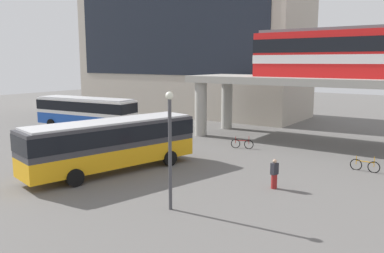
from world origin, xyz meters
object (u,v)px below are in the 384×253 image
(bus_secondary, at_px, (85,110))
(bicycle_red, at_px, (242,144))
(station_building, at_px, (187,40))
(train, at_px, (383,52))
(bus_main, at_px, (112,140))
(bicycle_orange, at_px, (365,166))
(pedestrian_walking_across, at_px, (274,175))

(bus_secondary, bearing_deg, bicycle_red, 4.28)
(station_building, distance_m, train, 27.70)
(station_building, xyz_separation_m, bus_main, (13.14, -26.38, -7.59))
(train, xyz_separation_m, bus_main, (-12.28, -15.60, -5.48))
(bus_main, bearing_deg, bicycle_orange, 35.13)
(pedestrian_walking_across, bearing_deg, bus_main, -164.56)
(bus_secondary, relative_size, bicycle_orange, 6.28)
(station_building, bearing_deg, bicycle_red, -43.66)
(bus_main, relative_size, bicycle_orange, 6.33)
(station_building, relative_size, bicycle_orange, 17.29)
(train, height_order, pedestrian_walking_across, train)
(bicycle_red, bearing_deg, pedestrian_walking_across, -52.53)
(bus_secondary, bearing_deg, pedestrian_walking_across, -16.14)
(bus_secondary, height_order, pedestrian_walking_across, bus_secondary)
(station_building, relative_size, bus_secondary, 2.75)
(station_building, bearing_deg, bicycle_orange, -33.79)
(bicycle_red, bearing_deg, bus_main, -108.15)
(station_building, distance_m, bus_secondary, 18.71)
(bus_secondary, height_order, bicycle_orange, bus_secondary)
(bus_main, xyz_separation_m, bicycle_orange, (12.81, 9.01, -1.63))
(train, height_order, bus_secondary, train)
(bicycle_orange, distance_m, pedestrian_walking_across, 7.19)
(train, bearing_deg, pedestrian_walking_across, -102.01)
(pedestrian_walking_across, bearing_deg, train, 77.99)
(bus_main, relative_size, bus_secondary, 1.01)
(station_building, bearing_deg, bus_secondary, -91.02)
(train, distance_m, bicycle_red, 12.41)
(pedestrian_walking_across, bearing_deg, bus_secondary, 163.86)
(station_building, xyz_separation_m, bicycle_orange, (25.95, -17.37, -9.22))
(train, distance_m, bicycle_orange, 9.71)
(train, bearing_deg, bus_main, -128.21)
(station_building, bearing_deg, bus_main, -63.52)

